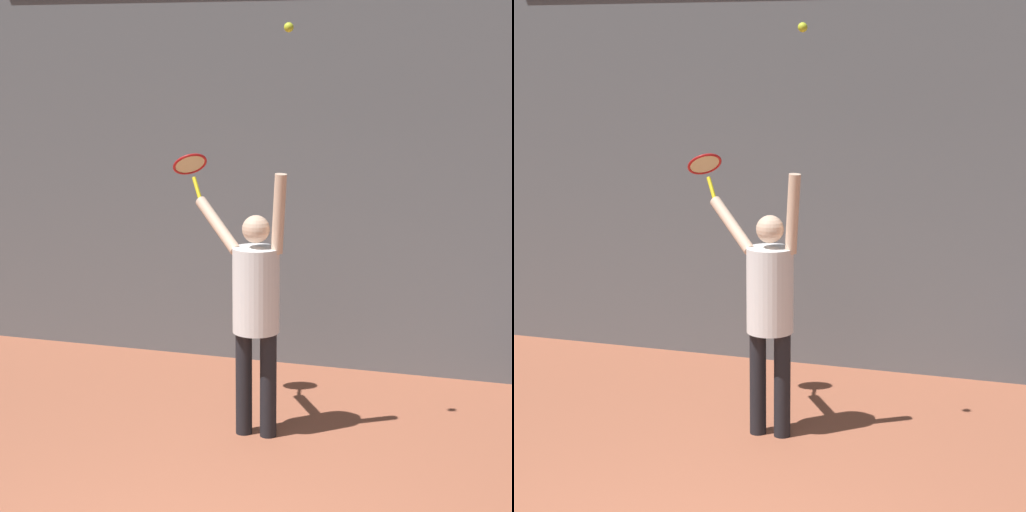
# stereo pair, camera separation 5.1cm
# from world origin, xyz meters

# --- Properties ---
(back_wall) EXTENTS (18.00, 0.10, 5.00)m
(back_wall) POSITION_xyz_m (0.00, 4.57, 2.50)
(back_wall) COLOR slate
(back_wall) RESTS_ON ground_plane
(tennis_player) EXTENTS (0.87, 0.56, 2.08)m
(tennis_player) POSITION_xyz_m (-0.39, 2.76, 1.09)
(tennis_player) COLOR black
(tennis_player) RESTS_ON ground_plane
(tennis_racket) EXTENTS (0.37, 0.38, 0.38)m
(tennis_racket) POSITION_xyz_m (-1.09, 3.24, 2.05)
(tennis_racket) COLOR yellow
(tennis_ball) EXTENTS (0.07, 0.07, 0.07)m
(tennis_ball) POSITION_xyz_m (-0.12, 2.70, 3.13)
(tennis_ball) COLOR #CCDB2D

